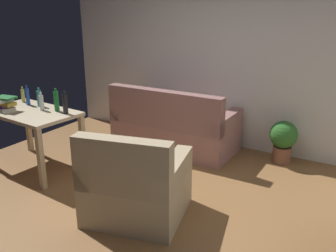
{
  "coord_description": "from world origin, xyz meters",
  "views": [
    {
      "loc": [
        2.04,
        -2.79,
        2.01
      ],
      "look_at": [
        0.1,
        0.5,
        0.75
      ],
      "focal_mm": 39.75,
      "sensor_mm": 36.0,
      "label": 1
    }
  ],
  "objects_px": {
    "bottle_clear": "(42,103)",
    "bottle_green": "(56,101)",
    "bottle_tall": "(39,98)",
    "potted_plant": "(283,139)",
    "bottle_blue": "(28,96)",
    "bottle_squat": "(23,95)",
    "couch": "(173,129)",
    "desk": "(31,119)",
    "armchair": "(135,187)",
    "book_stack": "(5,104)",
    "bottle_dark": "(65,104)"
  },
  "relations": [
    {
      "from": "bottle_clear",
      "to": "bottle_green",
      "type": "height_order",
      "value": "bottle_green"
    },
    {
      "from": "bottle_tall",
      "to": "bottle_green",
      "type": "height_order",
      "value": "bottle_green"
    },
    {
      "from": "potted_plant",
      "to": "bottle_tall",
      "type": "relative_size",
      "value": 2.35
    },
    {
      "from": "potted_plant",
      "to": "bottle_clear",
      "type": "xyz_separation_m",
      "value": [
        -2.57,
        -1.68,
        0.53
      ]
    },
    {
      "from": "bottle_blue",
      "to": "bottle_clear",
      "type": "xyz_separation_m",
      "value": [
        0.35,
        -0.09,
        -0.02
      ]
    },
    {
      "from": "bottle_squat",
      "to": "bottle_tall",
      "type": "relative_size",
      "value": 0.86
    },
    {
      "from": "couch",
      "to": "bottle_tall",
      "type": "bearing_deg",
      "value": 44.83
    },
    {
      "from": "bottle_squat",
      "to": "bottle_clear",
      "type": "distance_m",
      "value": 0.56
    },
    {
      "from": "desk",
      "to": "bottle_clear",
      "type": "bearing_deg",
      "value": 45.34
    },
    {
      "from": "couch",
      "to": "bottle_green",
      "type": "xyz_separation_m",
      "value": [
        -0.9,
        -1.3,
        0.58
      ]
    },
    {
      "from": "desk",
      "to": "couch",
      "type": "bearing_deg",
      "value": 55.59
    },
    {
      "from": "bottle_squat",
      "to": "bottle_blue",
      "type": "height_order",
      "value": "bottle_blue"
    },
    {
      "from": "couch",
      "to": "desk",
      "type": "xyz_separation_m",
      "value": [
        -1.2,
        -1.46,
        0.34
      ]
    },
    {
      "from": "couch",
      "to": "potted_plant",
      "type": "bearing_deg",
      "value": -168.08
    },
    {
      "from": "potted_plant",
      "to": "armchair",
      "type": "height_order",
      "value": "armchair"
    },
    {
      "from": "potted_plant",
      "to": "book_stack",
      "type": "bearing_deg",
      "value": -146.87
    },
    {
      "from": "book_stack",
      "to": "bottle_squat",
      "type": "bearing_deg",
      "value": 111.71
    },
    {
      "from": "desk",
      "to": "potted_plant",
      "type": "bearing_deg",
      "value": 38.49
    },
    {
      "from": "bottle_squat",
      "to": "bottle_dark",
      "type": "xyz_separation_m",
      "value": [
        0.9,
        -0.12,
        0.03
      ]
    },
    {
      "from": "couch",
      "to": "bottle_clear",
      "type": "bearing_deg",
      "value": 51.41
    },
    {
      "from": "couch",
      "to": "desk",
      "type": "height_order",
      "value": "couch"
    },
    {
      "from": "desk",
      "to": "bottle_dark",
      "type": "distance_m",
      "value": 0.54
    },
    {
      "from": "potted_plant",
      "to": "bottle_tall",
      "type": "height_order",
      "value": "bottle_tall"
    },
    {
      "from": "bottle_tall",
      "to": "bottle_clear",
      "type": "relative_size",
      "value": 1.08
    },
    {
      "from": "bottle_blue",
      "to": "book_stack",
      "type": "xyz_separation_m",
      "value": [
        -0.02,
        -0.33,
        -0.02
      ]
    },
    {
      "from": "bottle_tall",
      "to": "book_stack",
      "type": "relative_size",
      "value": 0.9
    },
    {
      "from": "bottle_clear",
      "to": "bottle_green",
      "type": "bearing_deg",
      "value": 19.26
    },
    {
      "from": "desk",
      "to": "potted_plant",
      "type": "relative_size",
      "value": 2.2
    },
    {
      "from": "bottle_tall",
      "to": "bottle_clear",
      "type": "xyz_separation_m",
      "value": [
        0.17,
        -0.11,
        -0.01
      ]
    },
    {
      "from": "bottle_squat",
      "to": "book_stack",
      "type": "relative_size",
      "value": 0.77
    },
    {
      "from": "potted_plant",
      "to": "armchair",
      "type": "bearing_deg",
      "value": -113.39
    },
    {
      "from": "bottle_green",
      "to": "bottle_squat",
      "type": "bearing_deg",
      "value": 172.77
    },
    {
      "from": "potted_plant",
      "to": "bottle_dark",
      "type": "height_order",
      "value": "bottle_dark"
    },
    {
      "from": "book_stack",
      "to": "bottle_tall",
      "type": "bearing_deg",
      "value": 60.0
    },
    {
      "from": "armchair",
      "to": "bottle_green",
      "type": "bearing_deg",
      "value": -30.98
    },
    {
      "from": "bottle_blue",
      "to": "potted_plant",
      "type": "bearing_deg",
      "value": 28.54
    },
    {
      "from": "desk",
      "to": "bottle_squat",
      "type": "bearing_deg",
      "value": 154.46
    },
    {
      "from": "desk",
      "to": "armchair",
      "type": "relative_size",
      "value": 1.17
    },
    {
      "from": "couch",
      "to": "book_stack",
      "type": "distance_m",
      "value": 2.24
    },
    {
      "from": "desk",
      "to": "potted_plant",
      "type": "height_order",
      "value": "desk"
    },
    {
      "from": "potted_plant",
      "to": "bottle_dark",
      "type": "distance_m",
      "value": 2.8
    },
    {
      "from": "bottle_clear",
      "to": "bottle_blue",
      "type": "bearing_deg",
      "value": 166.25
    },
    {
      "from": "bottle_squat",
      "to": "potted_plant",
      "type": "bearing_deg",
      "value": 26.07
    },
    {
      "from": "potted_plant",
      "to": "book_stack",
      "type": "height_order",
      "value": "book_stack"
    },
    {
      "from": "bottle_squat",
      "to": "bottle_green",
      "type": "distance_m",
      "value": 0.73
    },
    {
      "from": "bottle_tall",
      "to": "armchair",
      "type": "bearing_deg",
      "value": -15.55
    },
    {
      "from": "bottle_dark",
      "to": "book_stack",
      "type": "height_order",
      "value": "bottle_dark"
    },
    {
      "from": "bottle_clear",
      "to": "bottle_green",
      "type": "distance_m",
      "value": 0.2
    },
    {
      "from": "bottle_clear",
      "to": "book_stack",
      "type": "height_order",
      "value": "bottle_clear"
    },
    {
      "from": "bottle_dark",
      "to": "potted_plant",
      "type": "bearing_deg",
      "value": 36.69
    }
  ]
}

